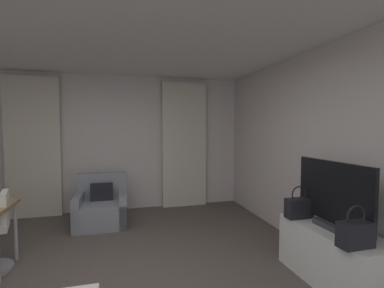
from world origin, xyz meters
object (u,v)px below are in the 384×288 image
(tv_console, at_px, (333,256))
(handbag_primary, at_px, (299,207))
(handbag_secondary, at_px, (356,233))
(tv_flatscreen, at_px, (333,197))
(armchair, at_px, (102,208))

(tv_console, distance_m, handbag_primary, 0.58)
(handbag_primary, height_order, handbag_secondary, same)
(tv_flatscreen, distance_m, handbag_primary, 0.44)
(handbag_primary, bearing_deg, tv_flatscreen, -70.32)
(armchair, height_order, handbag_secondary, handbag_secondary)
(tv_console, xyz_separation_m, handbag_secondary, (-0.15, -0.40, 0.41))
(armchair, relative_size, tv_flatscreen, 0.84)
(tv_console, bearing_deg, handbag_secondary, -110.70)
(handbag_primary, relative_size, handbag_secondary, 1.00)
(armchair, relative_size, handbag_primary, 2.25)
(armchair, xyz_separation_m, tv_console, (2.40, -2.46, 0.02))
(handbag_primary, distance_m, handbag_secondary, 0.80)
(armchair, height_order, handbag_primary, handbag_primary)
(armchair, bearing_deg, handbag_primary, -42.27)
(handbag_primary, bearing_deg, tv_console, -71.82)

